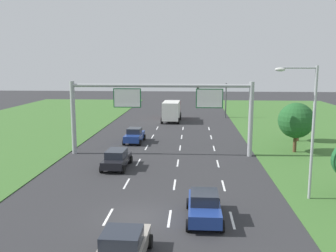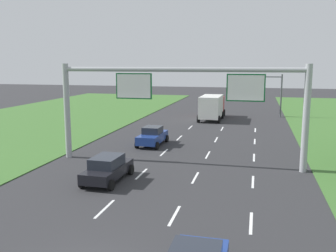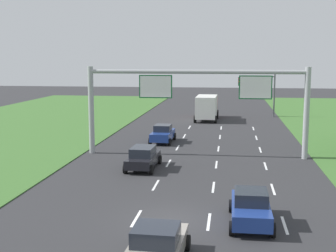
# 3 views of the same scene
# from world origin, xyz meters

# --- Properties ---
(lane_dashes_inner_left) EXTENTS (0.14, 50.40, 0.01)m
(lane_dashes_inner_left) POSITION_xyz_m (-1.75, 6.00, 0.00)
(lane_dashes_inner_left) COLOR white
(lane_dashes_inner_left) RESTS_ON ground_plane
(lane_dashes_inner_right) EXTENTS (0.14, 50.40, 0.01)m
(lane_dashes_inner_right) POSITION_xyz_m (1.75, 6.00, 0.00)
(lane_dashes_inner_right) COLOR white
(lane_dashes_inner_right) RESTS_ON ground_plane
(lane_dashes_slip) EXTENTS (0.14, 50.40, 0.01)m
(lane_dashes_slip) POSITION_xyz_m (5.25, 6.00, 0.00)
(lane_dashes_slip) COLOR white
(lane_dashes_slip) RESTS_ON ground_plane
(car_near_red) EXTENTS (2.07, 4.20, 1.61)m
(car_near_red) POSITION_xyz_m (-3.39, 20.42, 0.79)
(car_near_red) COLOR navy
(car_near_red) RESTS_ON ground_plane
(car_lead_silver) EXTENTS (2.10, 4.30, 1.55)m
(car_lead_silver) POSITION_xyz_m (-3.29, 10.13, 0.79)
(car_lead_silver) COLOR black
(car_lead_silver) RESTS_ON ground_plane
(box_truck) EXTENTS (2.79, 7.53, 3.05)m
(box_truck) POSITION_xyz_m (-0.14, 36.58, 1.66)
(box_truck) COLOR #B21E19
(box_truck) RESTS_ON ground_plane
(sign_gantry) EXTENTS (17.24, 0.44, 7.00)m
(sign_gantry) POSITION_xyz_m (0.13, 14.90, 4.86)
(sign_gantry) COLOR #9EA0A5
(sign_gantry) RESTS_ON ground_plane
(traffic_light_mast) EXTENTS (4.76, 0.49, 5.60)m
(traffic_light_mast) POSITION_xyz_m (6.41, 40.58, 3.87)
(traffic_light_mast) COLOR #47494F
(traffic_light_mast) RESTS_ON ground_plane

